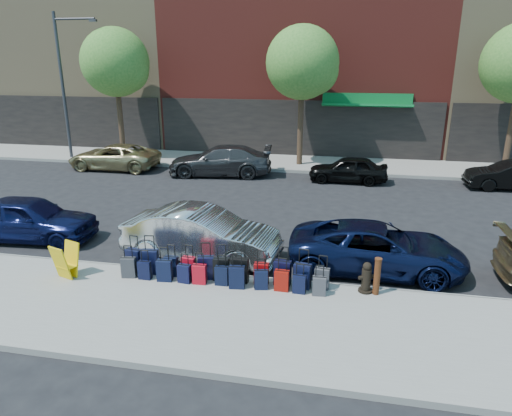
% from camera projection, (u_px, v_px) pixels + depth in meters
% --- Properties ---
extents(ground, '(120.00, 120.00, 0.00)m').
position_uv_depth(ground, '(258.00, 224.00, 16.58)').
color(ground, black).
rests_on(ground, ground).
extents(sidewalk_near, '(60.00, 4.00, 0.15)m').
position_uv_depth(sidewalk_near, '(205.00, 316.00, 10.49)').
color(sidewalk_near, gray).
rests_on(sidewalk_near, ground).
extents(sidewalk_far, '(60.00, 4.00, 0.15)m').
position_uv_depth(sidewalk_far, '(291.00, 163.00, 25.88)').
color(sidewalk_far, gray).
rests_on(sidewalk_far, ground).
extents(curb_near, '(60.00, 0.08, 0.15)m').
position_uv_depth(curb_near, '(227.00, 277.00, 12.38)').
color(curb_near, gray).
rests_on(curb_near, ground).
extents(curb_far, '(60.00, 0.08, 0.15)m').
position_uv_depth(curb_far, '(287.00, 171.00, 23.99)').
color(curb_far, gray).
rests_on(curb_far, ground).
extents(building_left, '(15.00, 12.12, 16.00)m').
position_uv_depth(building_left, '(92.00, 26.00, 33.79)').
color(building_left, '#907958').
rests_on(building_left, ground).
extents(tree_left, '(3.80, 3.80, 7.27)m').
position_uv_depth(tree_left, '(118.00, 64.00, 25.55)').
color(tree_left, black).
rests_on(tree_left, sidewalk_far).
extents(tree_center, '(3.80, 3.80, 7.27)m').
position_uv_depth(tree_center, '(305.00, 65.00, 23.63)').
color(tree_center, black).
rests_on(tree_center, sidewalk_far).
extents(streetlight, '(2.59, 0.18, 8.00)m').
position_uv_depth(streetlight, '(65.00, 78.00, 25.67)').
color(streetlight, '#333338').
rests_on(streetlight, sidewalk_far).
extents(suitcase_front_0, '(0.45, 0.29, 1.02)m').
position_uv_depth(suitcase_front_0, '(134.00, 260.00, 12.45)').
color(suitcase_front_0, black).
rests_on(suitcase_front_0, sidewalk_near).
extents(suitcase_front_1, '(0.47, 0.30, 1.07)m').
position_uv_depth(suitcase_front_1, '(150.00, 262.00, 12.32)').
color(suitcase_front_1, black).
rests_on(suitcase_front_1, sidewalk_near).
extents(suitcase_front_2, '(0.37, 0.21, 0.87)m').
position_uv_depth(suitcase_front_2, '(171.00, 266.00, 12.21)').
color(suitcase_front_2, black).
rests_on(suitcase_front_2, sidewalk_near).
extents(suitcase_front_3, '(0.39, 0.24, 0.89)m').
position_uv_depth(suitcase_front_3, '(189.00, 267.00, 12.15)').
color(suitcase_front_3, '#B10B1C').
rests_on(suitcase_front_3, sidewalk_near).
extents(suitcase_front_4, '(0.45, 0.30, 1.00)m').
position_uv_depth(suitcase_front_4, '(206.00, 267.00, 12.03)').
color(suitcase_front_4, black).
rests_on(suitcase_front_4, sidewalk_near).
extents(suitcase_front_5, '(0.42, 0.25, 0.98)m').
position_uv_depth(suitcase_front_5, '(221.00, 269.00, 11.95)').
color(suitcase_front_5, black).
rests_on(suitcase_front_5, sidewalk_near).
extents(suitcase_front_6, '(0.45, 0.26, 1.07)m').
position_uv_depth(suitcase_front_6, '(240.00, 270.00, 11.84)').
color(suitcase_front_6, black).
rests_on(suitcase_front_6, sidewalk_near).
extents(suitcase_front_7, '(0.38, 0.22, 0.90)m').
position_uv_depth(suitcase_front_7, '(261.00, 273.00, 11.77)').
color(suitcase_front_7, maroon).
rests_on(suitcase_front_7, sidewalk_near).
extents(suitcase_front_8, '(0.45, 0.28, 1.03)m').
position_uv_depth(suitcase_front_8, '(282.00, 273.00, 11.71)').
color(suitcase_front_8, black).
rests_on(suitcase_front_8, sidewalk_near).
extents(suitcase_front_9, '(0.47, 0.32, 1.03)m').
position_uv_depth(suitcase_front_9, '(302.00, 276.00, 11.55)').
color(suitcase_front_9, black).
rests_on(suitcase_front_9, sidewalk_near).
extents(suitcase_front_10, '(0.38, 0.24, 0.89)m').
position_uv_depth(suitcase_front_10, '(322.00, 278.00, 11.51)').
color(suitcase_front_10, '#3D3D42').
rests_on(suitcase_front_10, sidewalk_near).
extents(suitcase_back_0, '(0.40, 0.27, 0.89)m').
position_uv_depth(suitcase_back_0, '(129.00, 267.00, 12.12)').
color(suitcase_back_0, '#323236').
rests_on(suitcase_back_0, sidewalk_near).
extents(suitcase_back_1, '(0.33, 0.19, 0.80)m').
position_uv_depth(suitcase_back_1, '(145.00, 270.00, 12.03)').
color(suitcase_back_1, black).
rests_on(suitcase_back_1, sidewalk_near).
extents(suitcase_back_2, '(0.41, 0.26, 0.93)m').
position_uv_depth(suitcase_back_2, '(165.00, 270.00, 11.92)').
color(suitcase_back_2, black).
rests_on(suitcase_back_2, sidewalk_near).
extents(suitcase_back_3, '(0.35, 0.23, 0.79)m').
position_uv_depth(suitcase_back_3, '(184.00, 273.00, 11.83)').
color(suitcase_back_3, black).
rests_on(suitcase_back_3, sidewalk_near).
extents(suitcase_back_4, '(0.36, 0.22, 0.84)m').
position_uv_depth(suitcase_back_4, '(199.00, 274.00, 11.77)').
color(suitcase_back_4, '#B20B1A').
rests_on(suitcase_back_4, sidewalk_near).
extents(suitcase_back_5, '(0.34, 0.20, 0.81)m').
position_uv_depth(suitcase_back_5, '(222.00, 276.00, 11.71)').
color(suitcase_back_5, black).
rests_on(suitcase_back_5, sidewalk_near).
extents(suitcase_back_6, '(0.41, 0.27, 0.93)m').
position_uv_depth(suitcase_back_6, '(237.00, 277.00, 11.54)').
color(suitcase_back_6, black).
rests_on(suitcase_back_6, sidewalk_near).
extents(suitcase_back_7, '(0.37, 0.26, 0.81)m').
position_uv_depth(suitcase_back_7, '(261.00, 280.00, 11.50)').
color(suitcase_back_7, black).
rests_on(suitcase_back_7, sidewalk_near).
extents(suitcase_back_8, '(0.37, 0.22, 0.86)m').
position_uv_depth(suitcase_back_8, '(282.00, 280.00, 11.42)').
color(suitcase_back_8, maroon).
rests_on(suitcase_back_8, sidewalk_near).
extents(suitcase_back_9, '(0.33, 0.21, 0.77)m').
position_uv_depth(suitcase_back_9, '(299.00, 284.00, 11.30)').
color(suitcase_back_9, black).
rests_on(suitcase_back_9, sidewalk_near).
extents(suitcase_back_10, '(0.34, 0.21, 0.78)m').
position_uv_depth(suitcase_back_10, '(319.00, 286.00, 11.19)').
color(suitcase_back_10, '#3C3C41').
rests_on(suitcase_back_10, sidewalk_near).
extents(fire_hydrant, '(0.40, 0.36, 0.80)m').
position_uv_depth(fire_hydrant, '(366.00, 278.00, 11.32)').
color(fire_hydrant, black).
rests_on(fire_hydrant, sidewalk_near).
extents(bollard, '(0.18, 0.18, 0.96)m').
position_uv_depth(bollard, '(377.00, 276.00, 11.16)').
color(bollard, '#38190C').
rests_on(bollard, sidewalk_near).
extents(display_rack, '(0.68, 0.71, 0.93)m').
position_uv_depth(display_rack, '(66.00, 261.00, 12.04)').
color(display_rack, yellow).
rests_on(display_rack, sidewalk_near).
extents(car_near_0, '(4.45, 2.04, 1.48)m').
position_uv_depth(car_near_0, '(29.00, 219.00, 14.88)').
color(car_near_0, '#0D133B').
rests_on(car_near_0, ground).
extents(car_near_1, '(4.78, 2.05, 1.53)m').
position_uv_depth(car_near_1, '(202.00, 235.00, 13.46)').
color(car_near_1, silver).
rests_on(car_near_1, ground).
extents(car_near_2, '(4.91, 2.37, 1.35)m').
position_uv_depth(car_near_2, '(377.00, 248.00, 12.73)').
color(car_near_2, '#0B1333').
rests_on(car_near_2, ground).
extents(car_far_0, '(4.88, 2.27, 1.35)m').
position_uv_depth(car_far_0, '(114.00, 157.00, 24.58)').
color(car_far_0, tan).
rests_on(car_far_0, ground).
extents(car_far_1, '(5.47, 2.77, 1.52)m').
position_uv_depth(car_far_1, '(220.00, 161.00, 23.25)').
color(car_far_1, '#343437').
rests_on(car_far_1, ground).
extents(car_far_2, '(3.75, 1.56, 1.27)m').
position_uv_depth(car_far_2, '(348.00, 169.00, 21.98)').
color(car_far_2, black).
rests_on(car_far_2, ground).
extents(car_far_3, '(4.02, 1.58, 1.30)m').
position_uv_depth(car_far_3, '(512.00, 176.00, 20.72)').
color(car_far_3, black).
rests_on(car_far_3, ground).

